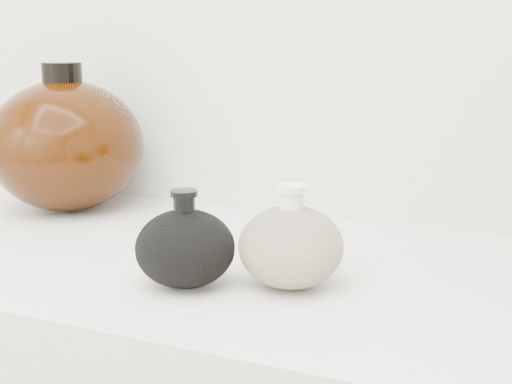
% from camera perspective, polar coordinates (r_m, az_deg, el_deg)
% --- Properties ---
extents(black_gourd_vase, '(0.13, 0.13, 0.11)m').
position_cam_1_polar(black_gourd_vase, '(0.80, -5.68, -4.43)').
color(black_gourd_vase, black).
rests_on(black_gourd_vase, display_counter).
extents(cream_gourd_vase, '(0.14, 0.14, 0.12)m').
position_cam_1_polar(cream_gourd_vase, '(0.79, 2.81, -4.32)').
color(cream_gourd_vase, beige).
rests_on(cream_gourd_vase, display_counter).
extents(left_round_pot, '(0.30, 0.30, 0.23)m').
position_cam_1_polar(left_round_pot, '(1.17, -14.94, 3.66)').
color(left_round_pot, black).
rests_on(left_round_pot, display_counter).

